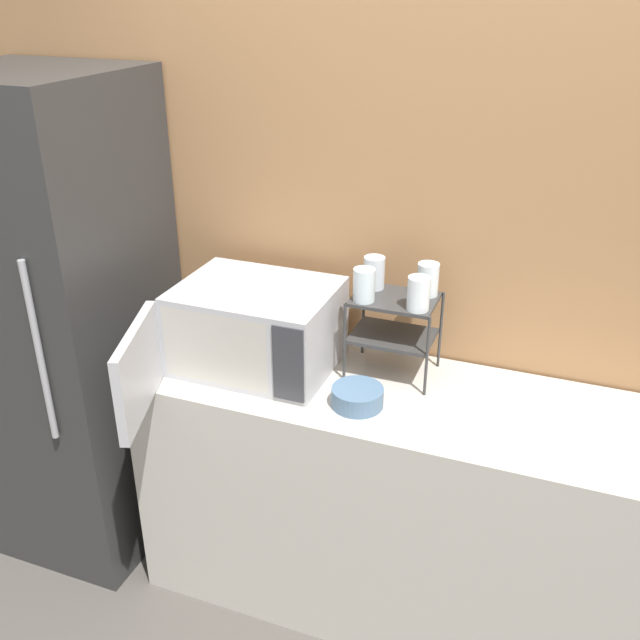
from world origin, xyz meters
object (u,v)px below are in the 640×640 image
at_px(glass_front_right, 418,294).
at_px(glass_front_left, 364,285).
at_px(bowl, 357,397).
at_px(refrigerator, 63,326).
at_px(dish_rack, 394,319).
at_px(glass_back_right, 428,279).
at_px(glass_back_left, 374,273).
at_px(microwave, 251,329).

bearing_deg(glass_front_right, glass_front_left, 178.60).
height_order(bowl, refrigerator, refrigerator).
xyz_separation_m(dish_rack, glass_front_left, (-0.09, -0.06, 0.13)).
height_order(glass_back_right, bowl, glass_back_right).
bearing_deg(glass_front_left, glass_back_left, 90.39).
height_order(microwave, glass_back_right, glass_back_right).
distance_m(glass_front_right, refrigerator, 1.39).
relative_size(glass_front_left, bowl, 0.66).
xyz_separation_m(glass_back_left, refrigerator, (-1.17, -0.22, -0.31)).
bearing_deg(glass_front_left, bowl, -76.07).
xyz_separation_m(glass_front_left, refrigerator, (-1.17, -0.11, -0.31)).
xyz_separation_m(glass_front_left, glass_front_right, (0.18, -0.00, 0.00)).
relative_size(glass_front_right, bowl, 0.66).
bearing_deg(refrigerator, glass_front_left, 5.32).
relative_size(microwave, glass_back_right, 7.34).
height_order(glass_front_left, glass_front_right, same).
bearing_deg(glass_back_left, glass_front_left, -89.61).
distance_m(microwave, glass_front_right, 0.60).
relative_size(bowl, refrigerator, 0.09).
height_order(dish_rack, glass_front_right, glass_front_right).
xyz_separation_m(glass_front_left, bowl, (0.05, -0.18, -0.31)).
height_order(microwave, bowl, microwave).
relative_size(glass_front_right, glass_back_left, 1.00).
xyz_separation_m(glass_back_right, glass_back_left, (-0.18, -0.01, 0.00)).
xyz_separation_m(dish_rack, refrigerator, (-1.26, -0.17, -0.17)).
xyz_separation_m(microwave, glass_back_right, (0.56, 0.19, 0.19)).
height_order(microwave, refrigerator, refrigerator).
xyz_separation_m(dish_rack, bowl, (-0.04, -0.24, -0.17)).
distance_m(glass_back_right, glass_front_right, 0.12).
relative_size(microwave, bowl, 4.84).
height_order(microwave, glass_back_left, glass_back_left).
xyz_separation_m(glass_front_right, bowl, (-0.14, -0.18, -0.31)).
bearing_deg(dish_rack, microwave, -164.24).
bearing_deg(microwave, glass_front_right, 7.18).
bearing_deg(microwave, glass_back_right, 19.19).
distance_m(microwave, glass_front_left, 0.43).
xyz_separation_m(microwave, glass_back_left, (0.38, 0.19, 0.19)).
height_order(dish_rack, refrigerator, refrigerator).
bearing_deg(dish_rack, bowl, -100.34).
height_order(glass_front_left, bowl, glass_front_left).
bearing_deg(refrigerator, dish_rack, 7.51).
distance_m(glass_front_right, bowl, 0.38).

